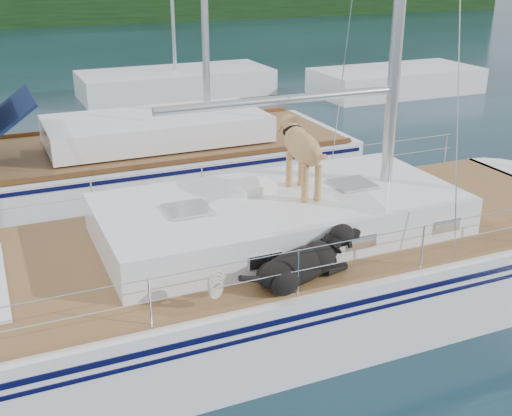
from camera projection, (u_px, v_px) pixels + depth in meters
name	position (u px, v px, depth m)	size (l,w,h in m)	color
ground	(231.00, 317.00, 9.60)	(120.00, 120.00, 0.00)	black
shore_bank	(10.00, 17.00, 48.78)	(92.00, 1.00, 1.20)	#595147
main_sailboat	(237.00, 275.00, 9.38)	(12.00, 3.81, 14.01)	white
neighbor_sailboat	(111.00, 169.00, 14.17)	(11.00, 3.50, 13.30)	white
bg_boat_center	(176.00, 83.00, 24.56)	(7.20, 3.00, 11.65)	white
bg_boat_east	(396.00, 81.00, 24.96)	(6.40, 3.00, 11.65)	white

